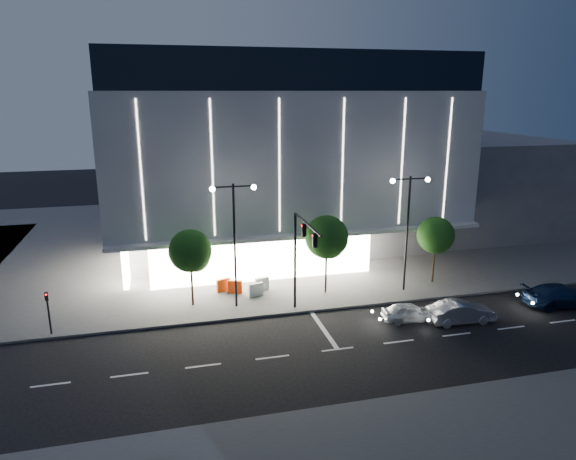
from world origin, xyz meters
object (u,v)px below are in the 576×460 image
at_px(car_lead, 409,312).
at_px(barrier_d, 262,284).
at_px(street_lamp_west, 234,228).
at_px(tree_mid, 327,239).
at_px(tree_right, 436,237).
at_px(street_lamp_east, 408,217).
at_px(tree_left, 191,253).
at_px(barrier_b, 256,290).
at_px(barrier_a, 235,287).
at_px(traffic_mast, 301,247).
at_px(ped_signal_far, 48,308).
at_px(car_second, 461,312).
at_px(car_third, 561,296).
at_px(barrier_c, 223,285).

relative_size(car_lead, barrier_d, 3.36).
distance_m(street_lamp_west, tree_mid, 7.28).
height_order(tree_mid, tree_right, tree_mid).
xyz_separation_m(street_lamp_east, tree_left, (-15.97, 1.02, -1.92)).
bearing_deg(street_lamp_west, barrier_b, 41.63).
bearing_deg(tree_left, barrier_a, 23.87).
relative_size(traffic_mast, tree_right, 1.28).
xyz_separation_m(ped_signal_far, car_second, (26.24, -4.43, -1.15)).
height_order(car_third, barrier_a, car_third).
xyz_separation_m(street_lamp_east, ped_signal_far, (-25.00, -1.50, -4.07)).
height_order(street_lamp_east, car_lead, street_lamp_east).
height_order(street_lamp_west, barrier_c, street_lamp_west).
bearing_deg(street_lamp_west, barrier_c, 100.22).
bearing_deg(barrier_a, tree_left, -136.81).
xyz_separation_m(traffic_mast, barrier_d, (-1.63, 5.24, -4.38)).
relative_size(tree_right, car_lead, 1.49).
distance_m(ped_signal_far, car_third, 34.96).
relative_size(traffic_mast, street_lamp_west, 0.79).
height_order(car_lead, barrier_a, car_lead).
xyz_separation_m(car_lead, barrier_d, (-8.61, 7.50, 0.02)).
bearing_deg(tree_mid, tree_left, -180.00).
relative_size(car_lead, barrier_b, 3.36).
bearing_deg(tree_left, barrier_b, 6.02).
bearing_deg(ped_signal_far, traffic_mast, -4.15).
height_order(ped_signal_far, barrier_d, ped_signal_far).
bearing_deg(car_second, street_lamp_west, 69.64).
bearing_deg(barrier_d, car_third, -32.63).
relative_size(car_third, barrier_d, 4.96).
height_order(traffic_mast, tree_left, traffic_mast).
xyz_separation_m(traffic_mast, car_second, (10.24, -3.27, -4.29)).
distance_m(street_lamp_east, tree_right, 3.81).
xyz_separation_m(traffic_mast, car_third, (18.74, -2.58, -4.24)).
bearing_deg(barrier_b, traffic_mast, -74.26).
xyz_separation_m(ped_signal_far, barrier_b, (13.70, 3.01, -1.24)).
relative_size(ped_signal_far, tree_right, 0.54).
height_order(tree_mid, car_lead, tree_mid).
bearing_deg(traffic_mast, tree_mid, 50.58).
xyz_separation_m(car_lead, car_third, (11.76, -0.33, 0.16)).
relative_size(tree_left, car_second, 1.28).
distance_m(tree_mid, barrier_d, 6.14).
xyz_separation_m(traffic_mast, car_lead, (6.98, -2.26, -4.40)).
bearing_deg(barrier_a, barrier_d, 22.62).
bearing_deg(barrier_a, barrier_c, 164.03).
xyz_separation_m(traffic_mast, street_lamp_west, (-4.00, 2.66, 0.93)).
xyz_separation_m(car_third, barrier_c, (-23.28, 8.28, -0.14)).
bearing_deg(car_lead, tree_mid, 40.91).
distance_m(ped_signal_far, barrier_b, 14.08).
height_order(street_lamp_west, tree_mid, street_lamp_west).
distance_m(ped_signal_far, tree_mid, 19.35).
distance_m(tree_left, barrier_c, 4.62).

